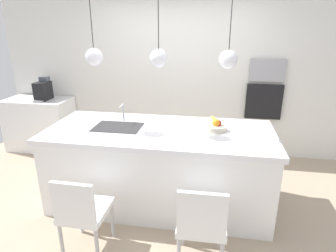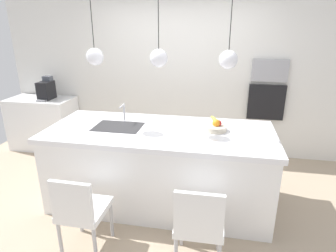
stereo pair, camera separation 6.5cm
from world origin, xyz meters
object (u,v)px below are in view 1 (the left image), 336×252
Objects in this scene: coffee_machine at (43,90)px; fruit_bowl at (216,126)px; chair_middle at (202,222)px; microwave at (267,70)px; chair_near at (83,211)px; oven at (264,102)px.

fruit_bowl is at bearing -22.42° from coffee_machine.
coffee_machine is 3.65m from chair_middle.
fruit_bowl is 0.30× the size of chair_middle.
coffee_machine is at bearing 141.23° from chair_middle.
coffee_machine reaches higher than chair_middle.
chair_middle is at bearing -38.77° from coffee_machine.
microwave is 0.64× the size of chair_near.
chair_near is at bearing 179.92° from chair_middle.
microwave reaches higher than chair_near.
microwave is 3.34m from chair_near.
microwave is at bearing 0.00° from oven.
oven is at bearing 63.38° from fruit_bowl.
chair_middle is (1.10, -0.00, 0.02)m from chair_near.
coffee_machine is at bearing 157.58° from fruit_bowl.
fruit_bowl is at bearing 42.08° from chair_near.
microwave is 0.96× the size of oven.
microwave is (0.75, 1.49, 0.44)m from fruit_bowl.
microwave is 2.85m from chair_middle.
oven is (0.00, 0.00, -0.50)m from microwave.
microwave reaches higher than chair_middle.
fruit_bowl reaches higher than chair_near.
fruit_bowl is 0.68× the size of coffee_machine.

